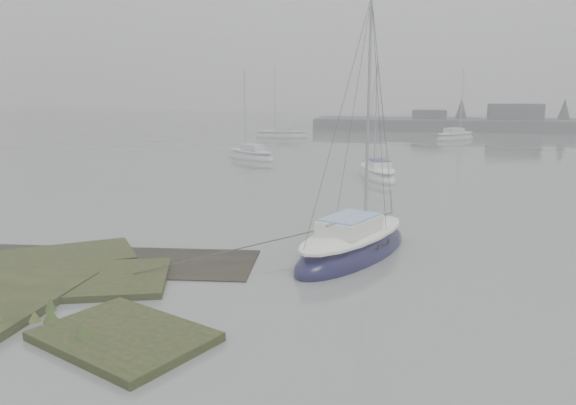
{
  "coord_description": "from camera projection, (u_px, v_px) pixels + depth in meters",
  "views": [
    {
      "loc": [
        5.96,
        -10.68,
        5.26
      ],
      "look_at": [
        2.83,
        5.81,
        1.8
      ],
      "focal_mm": 35.0,
      "sensor_mm": 36.0,
      "label": 1
    }
  ],
  "objects": [
    {
      "name": "sailboat_far_b",
      "position": [
        455.0,
        137.0,
        57.05
      ],
      "size": [
        5.09,
        5.16,
        7.7
      ],
      "rotation": [
        0.0,
        0.0,
        -0.77
      ],
      "color": "#9FA2A7",
      "rests_on": "ground"
    },
    {
      "name": "far_shoreline",
      "position": [
        573.0,
        125.0,
        66.9
      ],
      "size": [
        60.0,
        8.0,
        4.15
      ],
      "color": "#4C4F51",
      "rests_on": "ground"
    },
    {
      "name": "sailboat_main",
      "position": [
        353.0,
        248.0,
        17.79
      ],
      "size": [
        4.32,
        6.37,
        8.59
      ],
      "rotation": [
        0.0,
        0.0,
        -0.42
      ],
      "color": "black",
      "rests_on": "ground"
    },
    {
      "name": "sailboat_white",
      "position": [
        377.0,
        174.0,
        33.0
      ],
      "size": [
        3.2,
        5.36,
        7.18
      ],
      "rotation": [
        0.0,
        0.0,
        0.32
      ],
      "color": "silver",
      "rests_on": "ground"
    },
    {
      "name": "ground",
      "position": [
        312.0,
        160.0,
        41.3
      ],
      "size": [
        160.0,
        160.0,
        0.0
      ],
      "primitive_type": "plane",
      "color": "slate",
      "rests_on": "ground"
    },
    {
      "name": "sailboat_far_c",
      "position": [
        282.0,
        135.0,
        59.39
      ],
      "size": [
        5.61,
        2.01,
        7.84
      ],
      "rotation": [
        0.0,
        0.0,
        1.6
      ],
      "color": "#B5BABE",
      "rests_on": "ground"
    },
    {
      "name": "sailboat_far_a",
      "position": [
        251.0,
        156.0,
        41.83
      ],
      "size": [
        4.99,
        4.32,
        7.06
      ],
      "rotation": [
        0.0,
        0.0,
        0.93
      ],
      "color": "silver",
      "rests_on": "ground"
    }
  ]
}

